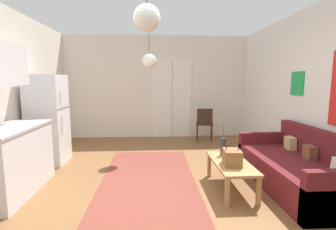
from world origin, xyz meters
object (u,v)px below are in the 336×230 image
(coffee_table, at_px, (231,165))
(handbag, at_px, (232,157))
(accent_chair, at_px, (205,122))
(pendant_lamp_far, at_px, (149,61))
(bamboo_vase, at_px, (223,146))
(pendant_lamp_near, at_px, (147,18))
(couch, at_px, (299,170))
(refrigerator, at_px, (48,119))

(coffee_table, relative_size, handbag, 3.29)
(accent_chair, distance_m, pendant_lamp_far, 2.18)
(coffee_table, bearing_deg, bamboo_vase, 94.28)
(bamboo_vase, relative_size, pendant_lamp_far, 0.51)
(pendant_lamp_near, relative_size, pendant_lamp_far, 0.79)
(couch, bearing_deg, bamboo_vase, 161.95)
(refrigerator, bearing_deg, bamboo_vase, -18.71)
(refrigerator, bearing_deg, pendant_lamp_near, -50.39)
(handbag, xyz_separation_m, pendant_lamp_near, (-1.10, -0.80, 1.57))
(bamboo_vase, relative_size, handbag, 1.51)
(coffee_table, height_order, pendant_lamp_far, pendant_lamp_far)
(couch, distance_m, handbag, 1.06)
(coffee_table, bearing_deg, couch, -0.46)
(bamboo_vase, bearing_deg, refrigerator, 161.29)
(bamboo_vase, height_order, accent_chair, bamboo_vase)
(bamboo_vase, relative_size, accent_chair, 0.57)
(bamboo_vase, distance_m, accent_chair, 2.45)
(coffee_table, xyz_separation_m, pendant_lamp_near, (-1.13, -0.93, 1.73))
(refrigerator, xyz_separation_m, pendant_lamp_far, (1.86, 0.49, 1.09))
(couch, xyz_separation_m, bamboo_vase, (-1.02, 0.33, 0.26))
(bamboo_vase, distance_m, handbag, 0.45)
(pendant_lamp_near, bearing_deg, pendant_lamp_far, 90.41)
(couch, bearing_deg, pendant_lamp_far, 139.56)
(couch, bearing_deg, handbag, -173.31)
(couch, relative_size, refrigerator, 1.20)
(bamboo_vase, xyz_separation_m, pendant_lamp_near, (-1.11, -1.26, 1.55))
(coffee_table, bearing_deg, accent_chair, 85.66)
(coffee_table, bearing_deg, refrigerator, 156.07)
(refrigerator, bearing_deg, coffee_table, -23.93)
(pendant_lamp_far, bearing_deg, coffee_table, -57.71)
(bamboo_vase, xyz_separation_m, refrigerator, (-2.98, 1.01, 0.28))
(accent_chair, bearing_deg, pendant_lamp_far, 46.00)
(accent_chair, bearing_deg, couch, 117.14)
(accent_chair, bearing_deg, bamboo_vase, 95.83)
(couch, relative_size, pendant_lamp_near, 2.64)
(refrigerator, height_order, pendant_lamp_near, pendant_lamp_near)
(couch, distance_m, accent_chair, 2.89)
(pendant_lamp_near, distance_m, pendant_lamp_far, 2.76)
(pendant_lamp_far, bearing_deg, refrigerator, -165.32)
(accent_chair, relative_size, pendant_lamp_far, 0.90)
(bamboo_vase, height_order, handbag, bamboo_vase)
(accent_chair, height_order, pendant_lamp_far, pendant_lamp_far)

